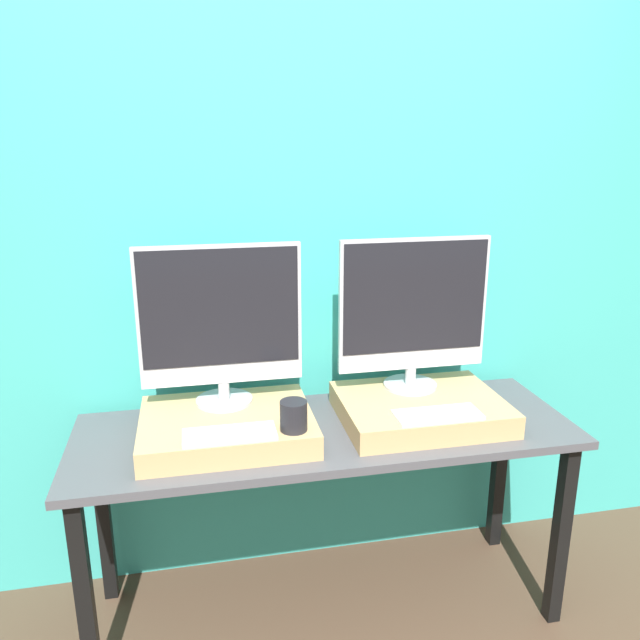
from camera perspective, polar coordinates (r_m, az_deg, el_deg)
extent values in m
cube|color=teal|center=(2.44, -1.25, 5.33)|extent=(8.00, 0.04, 2.60)
cube|color=#47474C|center=(2.27, 0.59, -10.13)|extent=(1.78, 0.60, 0.03)
cube|color=black|center=(2.27, -20.69, -22.90)|extent=(0.05, 0.05, 0.74)
cube|color=black|center=(2.57, 21.15, -17.82)|extent=(0.05, 0.05, 0.74)
cube|color=black|center=(2.65, -19.20, -16.43)|extent=(0.05, 0.05, 0.74)
cube|color=black|center=(2.91, 16.03, -12.97)|extent=(0.05, 0.05, 0.74)
cube|color=tan|center=(2.20, -8.50, -9.59)|extent=(0.58, 0.45, 0.08)
cylinder|color=#B2B2B7|center=(2.28, -8.74, -7.24)|extent=(0.20, 0.20, 0.01)
cylinder|color=#B2B2B7|center=(2.27, -8.78, -6.37)|extent=(0.04, 0.04, 0.06)
cube|color=#B2B2B7|center=(2.18, -9.10, 0.42)|extent=(0.56, 0.02, 0.49)
cube|color=black|center=(2.16, -9.11, 1.09)|extent=(0.54, 0.00, 0.41)
cube|color=silver|center=(2.23, -8.83, -5.04)|extent=(0.56, 0.00, 0.06)
cube|color=silver|center=(2.04, -8.26, -10.29)|extent=(0.30, 0.12, 0.01)
cube|color=silver|center=(2.03, -8.27, -10.10)|extent=(0.28, 0.11, 0.00)
cylinder|color=black|center=(2.04, -2.43, -8.74)|extent=(0.09, 0.09, 0.10)
cube|color=tan|center=(2.33, 9.16, -8.01)|extent=(0.58, 0.45, 0.08)
cylinder|color=#B2B2B7|center=(2.41, 8.24, -5.87)|extent=(0.20, 0.20, 0.01)
cylinder|color=#B2B2B7|center=(2.40, 8.27, -5.03)|extent=(0.04, 0.04, 0.06)
cube|color=#B2B2B7|center=(2.31, 8.55, 1.41)|extent=(0.56, 0.02, 0.49)
cube|color=black|center=(2.29, 8.71, 2.04)|extent=(0.54, 0.00, 0.41)
cube|color=silver|center=(2.37, 8.45, -3.76)|extent=(0.56, 0.00, 0.06)
cube|color=silver|center=(2.18, 10.70, -8.50)|extent=(0.30, 0.12, 0.01)
cube|color=silver|center=(2.18, 10.71, -8.33)|extent=(0.28, 0.11, 0.00)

